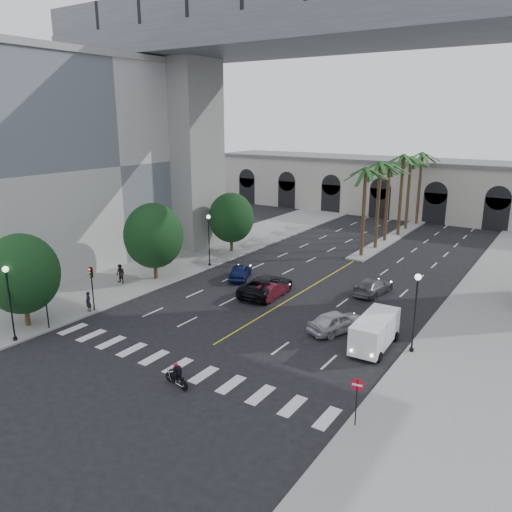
{
  "coord_description": "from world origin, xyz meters",
  "views": [
    {
      "loc": [
        19.06,
        -21.85,
        14.63
      ],
      "look_at": [
        0.78,
        6.0,
        5.34
      ],
      "focal_mm": 35.0,
      "sensor_mm": 36.0,
      "label": 1
    }
  ],
  "objects_px": {
    "lamp_post_left_near": "(9,297)",
    "traffic_signal_near": "(45,297)",
    "car_b": "(271,290)",
    "car_d": "(373,286)",
    "lamp_post_right": "(415,306)",
    "pedestrian_b": "(120,274)",
    "do_not_enter_sign": "(357,392)",
    "car_e": "(240,271)",
    "pedestrian_a": "(88,302)",
    "lamp_post_left_far": "(209,236)",
    "car_a": "(337,322)",
    "motorcycle_rider": "(177,376)",
    "traffic_signal_far": "(92,282)",
    "car_c": "(266,286)",
    "cargo_van": "(375,331)"
  },
  "relations": [
    {
      "from": "pedestrian_b",
      "to": "car_e",
      "type": "bearing_deg",
      "value": 39.66
    },
    {
      "from": "traffic_signal_far",
      "to": "lamp_post_left_far",
      "type": "bearing_deg",
      "value": 90.4
    },
    {
      "from": "pedestrian_a",
      "to": "cargo_van",
      "type": "bearing_deg",
      "value": 25.31
    },
    {
      "from": "pedestrian_a",
      "to": "lamp_post_left_far",
      "type": "bearing_deg",
      "value": 97.99
    },
    {
      "from": "lamp_post_left_far",
      "to": "car_d",
      "type": "xyz_separation_m",
      "value": [
        16.68,
        1.4,
        -2.54
      ]
    },
    {
      "from": "lamp_post_right",
      "to": "pedestrian_b",
      "type": "bearing_deg",
      "value": -178.24
    },
    {
      "from": "car_a",
      "to": "car_b",
      "type": "distance_m",
      "value": 8.2
    },
    {
      "from": "pedestrian_b",
      "to": "motorcycle_rider",
      "type": "bearing_deg",
      "value": -35.91
    },
    {
      "from": "lamp_post_left_near",
      "to": "traffic_signal_near",
      "type": "bearing_deg",
      "value": 87.71
    },
    {
      "from": "car_c",
      "to": "car_d",
      "type": "xyz_separation_m",
      "value": [
        7.5,
        5.28,
        -0.14
      ]
    },
    {
      "from": "lamp_post_left_far",
      "to": "car_a",
      "type": "height_order",
      "value": "lamp_post_left_far"
    },
    {
      "from": "car_d",
      "to": "do_not_enter_sign",
      "type": "distance_m",
      "value": 19.91
    },
    {
      "from": "lamp_post_left_far",
      "to": "cargo_van",
      "type": "bearing_deg",
      "value": -22.68
    },
    {
      "from": "lamp_post_left_far",
      "to": "motorcycle_rider",
      "type": "height_order",
      "value": "lamp_post_left_far"
    },
    {
      "from": "motorcycle_rider",
      "to": "pedestrian_b",
      "type": "bearing_deg",
      "value": 159.0
    },
    {
      "from": "car_c",
      "to": "cargo_van",
      "type": "relative_size",
      "value": 1.16
    },
    {
      "from": "pedestrian_a",
      "to": "pedestrian_b",
      "type": "relative_size",
      "value": 0.89
    },
    {
      "from": "do_not_enter_sign",
      "to": "car_e",
      "type": "bearing_deg",
      "value": 129.75
    },
    {
      "from": "car_a",
      "to": "lamp_post_right",
      "type": "bearing_deg",
      "value": -161.09
    },
    {
      "from": "car_c",
      "to": "cargo_van",
      "type": "distance_m",
      "value": 12.25
    },
    {
      "from": "lamp_post_right",
      "to": "traffic_signal_far",
      "type": "bearing_deg",
      "value": -164.02
    },
    {
      "from": "traffic_signal_near",
      "to": "car_d",
      "type": "xyz_separation_m",
      "value": [
        16.58,
        19.9,
        -1.83
      ]
    },
    {
      "from": "car_d",
      "to": "pedestrian_a",
      "type": "relative_size",
      "value": 2.99
    },
    {
      "from": "motorcycle_rider",
      "to": "lamp_post_left_near",
      "type": "bearing_deg",
      "value": -160.59
    },
    {
      "from": "lamp_post_right",
      "to": "car_e",
      "type": "relative_size",
      "value": 1.29
    },
    {
      "from": "lamp_post_right",
      "to": "car_b",
      "type": "height_order",
      "value": "lamp_post_right"
    },
    {
      "from": "car_b",
      "to": "pedestrian_b",
      "type": "distance_m",
      "value": 13.91
    },
    {
      "from": "car_b",
      "to": "car_d",
      "type": "xyz_separation_m",
      "value": [
        6.78,
        5.57,
        0.01
      ]
    },
    {
      "from": "car_c",
      "to": "pedestrian_b",
      "type": "relative_size",
      "value": 3.37
    },
    {
      "from": "traffic_signal_far",
      "to": "motorcycle_rider",
      "type": "distance_m",
      "value": 13.87
    },
    {
      "from": "lamp_post_left_far",
      "to": "car_c",
      "type": "height_order",
      "value": "lamp_post_left_far"
    },
    {
      "from": "lamp_post_left_far",
      "to": "car_d",
      "type": "height_order",
      "value": "lamp_post_left_far"
    },
    {
      "from": "car_a",
      "to": "do_not_enter_sign",
      "type": "distance_m",
      "value": 11.43
    },
    {
      "from": "motorcycle_rider",
      "to": "car_a",
      "type": "xyz_separation_m",
      "value": [
        4.4,
        11.78,
        0.12
      ]
    },
    {
      "from": "car_b",
      "to": "car_a",
      "type": "bearing_deg",
      "value": 153.01
    },
    {
      "from": "car_e",
      "to": "cargo_van",
      "type": "xyz_separation_m",
      "value": [
        15.71,
        -7.12,
        0.49
      ]
    },
    {
      "from": "lamp_post_right",
      "to": "car_e",
      "type": "distance_m",
      "value": 19.33
    },
    {
      "from": "lamp_post_left_far",
      "to": "lamp_post_right",
      "type": "xyz_separation_m",
      "value": [
        22.8,
        -8.0,
        0.0
      ]
    },
    {
      "from": "pedestrian_b",
      "to": "do_not_enter_sign",
      "type": "relative_size",
      "value": 0.66
    },
    {
      "from": "lamp_post_right",
      "to": "car_d",
      "type": "height_order",
      "value": "lamp_post_right"
    },
    {
      "from": "lamp_post_left_near",
      "to": "car_b",
      "type": "bearing_deg",
      "value": 59.53
    },
    {
      "from": "lamp_post_left_far",
      "to": "car_a",
      "type": "relative_size",
      "value": 1.19
    },
    {
      "from": "traffic_signal_far",
      "to": "car_b",
      "type": "distance_m",
      "value": 14.36
    },
    {
      "from": "lamp_post_left_near",
      "to": "car_e",
      "type": "distance_m",
      "value": 20.29
    },
    {
      "from": "car_a",
      "to": "car_e",
      "type": "height_order",
      "value": "car_a"
    },
    {
      "from": "car_a",
      "to": "cargo_van",
      "type": "xyz_separation_m",
      "value": [
        3.12,
        -1.04,
        0.43
      ]
    },
    {
      "from": "traffic_signal_far",
      "to": "car_a",
      "type": "bearing_deg",
      "value": 21.98
    },
    {
      "from": "motorcycle_rider",
      "to": "cargo_van",
      "type": "xyz_separation_m",
      "value": [
        7.52,
        10.74,
        0.55
      ]
    },
    {
      "from": "car_b",
      "to": "pedestrian_a",
      "type": "xyz_separation_m",
      "value": [
        -10.0,
        -10.67,
        0.27
      ]
    },
    {
      "from": "lamp_post_left_near",
      "to": "cargo_van",
      "type": "bearing_deg",
      "value": 31.24
    }
  ]
}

